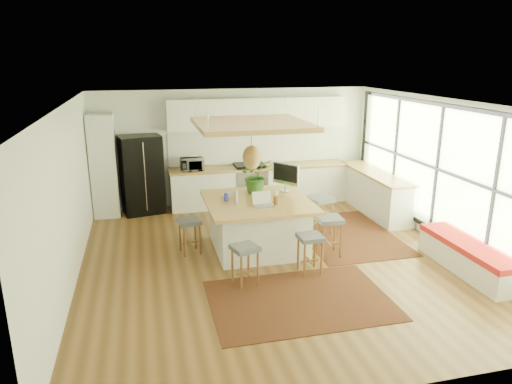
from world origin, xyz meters
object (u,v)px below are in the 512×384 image
object	(u,v)px
stool_near_right	(310,252)
stool_right_front	(329,236)
stool_right_back	(319,216)
stool_left_side	(190,234)
fridge	(142,172)
island_plant	(256,179)
island	(258,225)
monitor	(286,178)
microwave	(192,163)
laptop	(264,199)
stool_near_left	(245,263)

from	to	relation	value
stool_near_right	stool_right_front	xyz separation A→B (m)	(0.57, 0.57, 0.00)
stool_right_back	stool_left_side	bearing A→B (deg)	-171.81
fridge	island_plant	world-z (taller)	fridge
island	monitor	xyz separation A→B (m)	(0.65, 0.44, 0.72)
monitor	microwave	world-z (taller)	monitor
island	laptop	size ratio (longest dim) A/B	5.22
stool_right_front	island_plant	xyz separation A→B (m)	(-1.06, 1.08, 0.83)
monitor	island_plant	distance (m)	0.56
fridge	laptop	bearing A→B (deg)	-66.97
stool_near_right	monitor	size ratio (longest dim) A/B	1.08
stool_right_back	microwave	world-z (taller)	microwave
stool_near_right	monitor	xyz separation A→B (m)	(0.07, 1.60, 0.83)
island	microwave	xyz separation A→B (m)	(-0.89, 2.59, 0.63)
island	stool_right_front	world-z (taller)	island
stool_near_left	stool_near_right	world-z (taller)	stool_near_right
stool_near_left	monitor	distance (m)	2.27
stool_near_left	stool_left_side	distance (m)	1.57
laptop	stool_near_right	bearing A→B (deg)	-57.19
stool_near_left	island_plant	world-z (taller)	island_plant
stool_right_back	island_plant	bearing A→B (deg)	179.31
stool_near_right	monitor	bearing A→B (deg)	87.58
island_plant	fridge	bearing A→B (deg)	133.96
stool_near_right	stool_right_front	bearing A→B (deg)	45.15
stool_near_left	monitor	bearing A→B (deg)	55.96
stool_near_left	stool_right_back	world-z (taller)	stool_right_back
fridge	stool_left_side	size ratio (longest dim) A/B	2.76
stool_near_right	island_plant	size ratio (longest dim) A/B	0.97
stool_right_back	stool_left_side	size ratio (longest dim) A/B	1.19
laptop	monitor	distance (m)	1.02
stool_right_front	microwave	xyz separation A→B (m)	(-2.04, 3.18, 0.74)
microwave	island_plant	bearing A→B (deg)	-66.29
stool_right_front	stool_left_side	size ratio (longest dim) A/B	1.12
fridge	island	distance (m)	3.36
island	stool_left_side	xyz separation A→B (m)	(-1.23, 0.09, -0.11)
stool_near_right	microwave	xyz separation A→B (m)	(-1.47, 3.75, 0.74)
stool_right_back	laptop	xyz separation A→B (m)	(-1.36, -0.82, 0.70)
island	stool_near_right	size ratio (longest dim) A/B	2.86
stool_right_front	laptop	world-z (taller)	laptop
microwave	monitor	bearing A→B (deg)	-55.61
laptop	island_plant	world-z (taller)	island_plant
stool_near_right	stool_right_back	bearing A→B (deg)	64.03
island	stool_near_left	xyz separation A→B (m)	(-0.53, -1.32, -0.11)
stool_right_front	monitor	bearing A→B (deg)	115.96
stool_right_back	microwave	size ratio (longest dim) A/B	1.50
microwave	laptop	bearing A→B (deg)	-74.14
stool_near_left	stool_right_back	bearing A→B (deg)	43.06
island	stool_right_back	xyz separation A→B (m)	(1.38, 0.47, -0.11)
stool_left_side	microwave	world-z (taller)	microwave
island	stool_near_right	bearing A→B (deg)	-63.24
stool_left_side	stool_near_left	bearing A→B (deg)	-63.55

